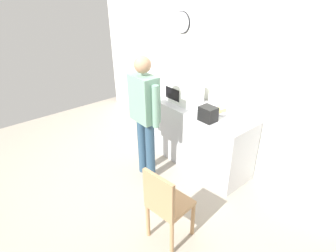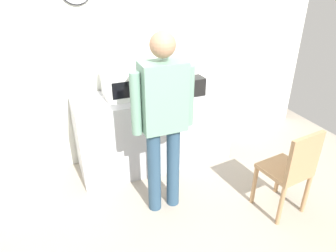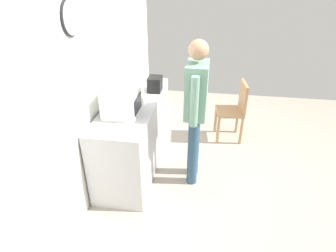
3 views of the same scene
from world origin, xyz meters
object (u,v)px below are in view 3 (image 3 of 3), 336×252
at_px(sandwich_plate, 129,90).
at_px(spoon_utensil, 96,127).
at_px(microwave, 123,101).
at_px(fork_utensil, 156,81).
at_px(salad_bowl, 138,97).
at_px(wooden_chair, 235,108).
at_px(person_standing, 196,104).
at_px(toaster, 155,84).

bearing_deg(sandwich_plate, spoon_utensil, 175.82).
bearing_deg(microwave, fork_utensil, -9.57).
relative_size(salad_bowl, wooden_chair, 0.20).
xyz_separation_m(microwave, person_standing, (0.10, -0.83, -0.03)).
height_order(person_standing, wooden_chair, person_standing).
height_order(sandwich_plate, person_standing, person_standing).
height_order(salad_bowl, wooden_chair, salad_bowl).
xyz_separation_m(sandwich_plate, person_standing, (-0.55, -0.95, 0.10)).
height_order(microwave, toaster, microwave).
distance_m(microwave, sandwich_plate, 0.67).
bearing_deg(wooden_chair, spoon_utensil, 134.95).
relative_size(microwave, sandwich_plate, 1.82).
distance_m(sandwich_plate, person_standing, 1.10).
height_order(toaster, fork_utensil, toaster).
distance_m(microwave, fork_utensil, 1.10).
relative_size(person_standing, wooden_chair, 1.90).
bearing_deg(microwave, salad_bowl, -10.84).
bearing_deg(toaster, microwave, 161.58).
bearing_deg(salad_bowl, fork_utensil, -8.87).
distance_m(toaster, person_standing, 0.85).
bearing_deg(microwave, spoon_utensil, 153.38).
distance_m(sandwich_plate, fork_utensil, 0.53).
xyz_separation_m(salad_bowl, person_standing, (-0.28, -0.76, 0.08)).
relative_size(salad_bowl, toaster, 0.87).
xyz_separation_m(toaster, fork_utensil, (0.37, 0.05, -0.10)).
relative_size(microwave, toaster, 2.27).
xyz_separation_m(sandwich_plate, fork_utensil, (0.43, -0.30, -0.01)).
bearing_deg(salad_bowl, spoon_utensil, 160.90).
distance_m(microwave, salad_bowl, 0.41).
xyz_separation_m(sandwich_plate, toaster, (0.06, -0.35, 0.08)).
relative_size(fork_utensil, wooden_chair, 0.18).
xyz_separation_m(person_standing, wooden_chair, (1.09, -0.55, -0.53)).
distance_m(salad_bowl, toaster, 0.37).
bearing_deg(microwave, sandwich_plate, 10.24).
bearing_deg(fork_utensil, salad_bowl, 171.13).
xyz_separation_m(sandwich_plate, salad_bowl, (-0.26, -0.19, 0.02)).
height_order(salad_bowl, toaster, toaster).
distance_m(fork_utensil, spoon_utensil, 1.51).
bearing_deg(sandwich_plate, salad_bowl, -144.12).
height_order(fork_utensil, spoon_utensil, same).
distance_m(microwave, person_standing, 0.84).
height_order(fork_utensil, person_standing, person_standing).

